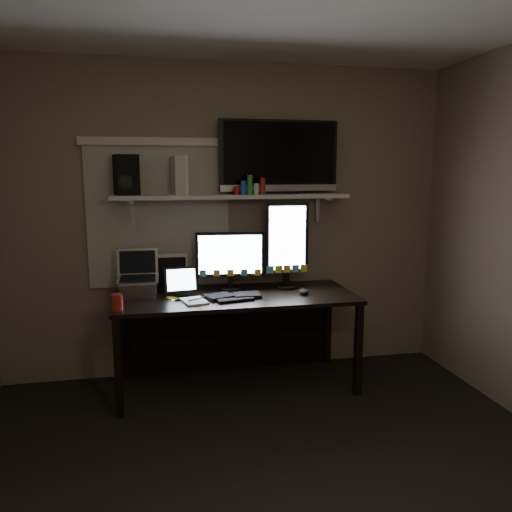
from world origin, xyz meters
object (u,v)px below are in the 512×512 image
object	(u,v)px
tablet	(181,281)
cup	(117,302)
mouse	(304,292)
laptop	(138,275)
speaker	(126,175)
game_console	(179,175)
monitor_portrait	(287,245)
desk	(234,313)
keyboard	(233,296)
tv	(279,157)
monitor_landscape	(230,261)

from	to	relation	value
tablet	cup	bearing A→B (deg)	-149.69
mouse	laptop	xyz separation A→B (m)	(-1.23, 0.16, 0.15)
mouse	speaker	bearing A→B (deg)	173.04
tablet	game_console	distance (m)	0.80
monitor_portrait	tablet	xyz separation A→B (m)	(-0.84, -0.10, -0.24)
monitor_portrait	desk	bearing A→B (deg)	-176.74
mouse	tablet	size ratio (longest dim) A/B	0.44
keyboard	laptop	bearing A→B (deg)	156.50
speaker	laptop	bearing A→B (deg)	-81.17
keyboard	tablet	bearing A→B (deg)	148.89
desk	keyboard	world-z (taller)	keyboard
tablet	speaker	distance (m)	0.89
cup	speaker	xyz separation A→B (m)	(0.07, 0.49, 0.84)
tablet	tv	distance (m)	1.23
monitor_landscape	cup	xyz separation A→B (m)	(-0.84, -0.43, -0.18)
mouse	game_console	bearing A→B (deg)	167.69
monitor_landscape	tv	world-z (taller)	tv
cup	tv	bearing A→B (deg)	22.53
monitor_portrait	cup	bearing A→B (deg)	-162.98
tablet	laptop	world-z (taller)	laptop
tv	game_console	distance (m)	0.79
keyboard	cup	bearing A→B (deg)	-177.84
desk	keyboard	bearing A→B (deg)	-99.19
monitor_landscape	speaker	world-z (taller)	speaker
mouse	game_console	size ratio (longest dim) A/B	0.38
mouse	keyboard	bearing A→B (deg)	-174.63
game_console	laptop	bearing A→B (deg)	-167.83
mouse	cup	distance (m)	1.37
monitor_landscape	mouse	bearing A→B (deg)	-18.96
monitor_portrait	speaker	world-z (taller)	speaker
tablet	tv	xyz separation A→B (m)	(0.80, 0.19, 0.92)
monitor_landscape	desk	bearing A→B (deg)	-62.20
desk	mouse	distance (m)	0.58
monitor_portrait	speaker	distance (m)	1.34
monitor_portrait	laptop	world-z (taller)	monitor_portrait
keyboard	game_console	distance (m)	1.00
monitor_landscape	keyboard	bearing A→B (deg)	-87.32
monitor_portrait	laptop	size ratio (longest dim) A/B	2.05
laptop	speaker	bearing A→B (deg)	114.18
cup	speaker	world-z (taller)	speaker
tv	speaker	distance (m)	1.18
laptop	speaker	distance (m)	0.74
speaker	mouse	bearing A→B (deg)	-26.71
speaker	cup	bearing A→B (deg)	-111.76
tv	game_console	xyz separation A→B (m)	(-0.78, -0.03, -0.14)
tablet	speaker	xyz separation A→B (m)	(-0.38, 0.16, 0.79)
desk	cup	world-z (taller)	cup
desk	cup	bearing A→B (deg)	-155.41
tv	speaker	world-z (taller)	tv
keyboard	tv	bearing A→B (deg)	26.48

